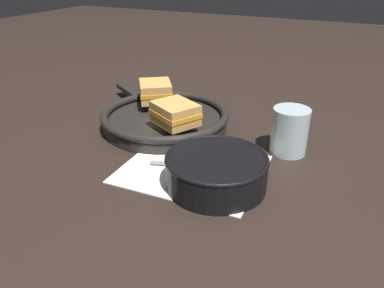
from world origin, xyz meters
name	(u,v)px	position (x,y,z in m)	size (l,w,h in m)	color
ground_plane	(198,159)	(0.00, 0.00, 0.00)	(4.00, 4.00, 0.00)	black
napkin	(193,168)	(0.01, -0.04, 0.00)	(0.27, 0.23, 0.00)	white
soup_bowl	(216,169)	(0.07, -0.08, 0.03)	(0.18, 0.18, 0.06)	black
spoon	(211,167)	(0.04, -0.03, 0.01)	(0.17, 0.07, 0.01)	#9E9EA3
skillet	(165,118)	(-0.14, 0.11, 0.02)	(0.39, 0.31, 0.04)	black
sandwich_near_left	(175,113)	(-0.08, 0.05, 0.06)	(0.12, 0.11, 0.05)	tan
sandwich_near_right	(155,91)	(-0.20, 0.16, 0.06)	(0.12, 0.12, 0.05)	tan
drinking_glass	(290,131)	(0.16, 0.11, 0.05)	(0.07, 0.07, 0.10)	silver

